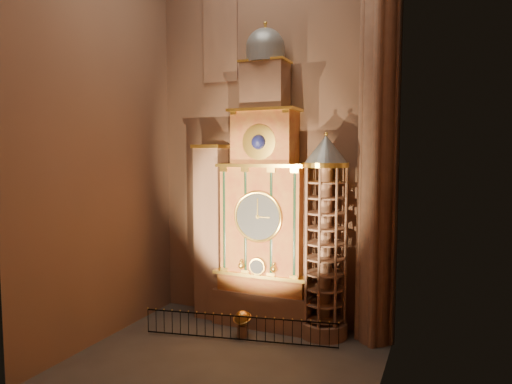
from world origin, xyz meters
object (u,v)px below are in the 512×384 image
at_px(stair_turret, 325,238).
at_px(portrait_tower, 211,231).
at_px(astronomical_clock, 265,208).
at_px(iron_railing, 239,328).
at_px(celestial_globe, 242,321).

bearing_deg(stair_turret, portrait_tower, 177.67).
distance_m(astronomical_clock, iron_railing, 6.57).
bearing_deg(celestial_globe, astronomical_clock, 78.66).
xyz_separation_m(portrait_tower, stair_turret, (6.90, -0.28, 0.12)).
distance_m(stair_turret, celestial_globe, 6.19).
relative_size(stair_turret, iron_railing, 1.09).
relative_size(portrait_tower, stair_turret, 0.94).
bearing_deg(celestial_globe, iron_railing, -80.26).
bearing_deg(astronomical_clock, portrait_tower, 179.71).
height_order(celestial_globe, iron_railing, celestial_globe).
height_order(stair_turret, iron_railing, stair_turret).
height_order(astronomical_clock, portrait_tower, astronomical_clock).
xyz_separation_m(portrait_tower, iron_railing, (3.08, -2.74, -4.45)).
xyz_separation_m(astronomical_clock, iron_railing, (-0.32, -2.72, -5.98)).
bearing_deg(stair_turret, celestial_globe, -154.63).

